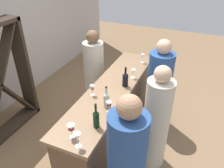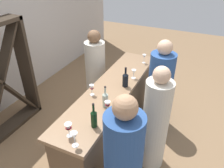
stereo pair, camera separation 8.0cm
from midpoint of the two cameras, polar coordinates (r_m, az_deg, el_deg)
name	(u,v)px [view 1 (the left image)]	position (r m, az deg, el deg)	size (l,w,h in m)	color
ground_plane	(112,135)	(3.72, -0.63, -13.10)	(12.00, 12.00, 0.00)	#846647
bar_counter	(112,113)	(3.41, -0.67, -7.41)	(2.47, 0.56, 0.94)	brown
wine_bottle_leftmost_dark_green	(96,118)	(2.42, -5.05, -8.78)	(0.07, 0.07, 0.31)	black
wine_bottle_second_left_clear_pale	(106,99)	(2.70, -2.29, -3.91)	(0.07, 0.07, 0.29)	#B7C6B2
wine_bottle_center_near_black	(125,79)	(3.11, 2.70, 1.28)	(0.08, 0.08, 0.30)	black
wine_glass_near_left	(133,72)	(3.33, 4.80, 3.09)	(0.07, 0.07, 0.14)	white
wine_glass_near_center	(109,105)	(2.62, -1.67, -5.36)	(0.07, 0.07, 0.15)	white
wine_glass_near_right	(143,56)	(3.82, 7.29, 7.05)	(0.06, 0.06, 0.15)	white
wine_glass_far_left	(77,137)	(2.22, -9.93, -13.33)	(0.07, 0.07, 0.17)	white
wine_glass_far_center	(71,129)	(2.34, -11.44, -11.19)	(0.08, 0.08, 0.17)	white
wine_glass_far_right	(92,89)	(2.93, -5.89, -1.18)	(0.06, 0.06, 0.15)	white
person_left_guest	(159,88)	(3.64, 11.28, -1.07)	(0.40, 0.40, 1.51)	#284C8C
person_center_guest	(126,165)	(2.40, 2.70, -20.19)	(0.42, 0.42, 1.58)	#284C8C
person_right_guest	(156,123)	(2.94, 10.52, -9.74)	(0.35, 0.35, 1.52)	beige
person_server_behind	(94,74)	(3.98, -5.15, 2.49)	(0.38, 0.38, 1.50)	beige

